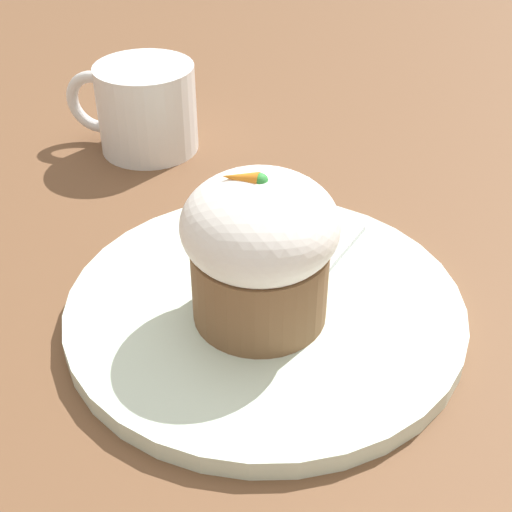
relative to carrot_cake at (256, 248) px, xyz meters
name	(u,v)px	position (x,y,z in m)	size (l,w,h in m)	color
ground_plane	(265,316)	(0.00, -0.01, -0.06)	(4.00, 4.00, 0.00)	brown
dessert_plate	(265,308)	(0.00, -0.01, -0.06)	(0.25, 0.25, 0.01)	silver
carrot_cake	(256,248)	(0.00, 0.00, 0.00)	(0.09, 0.09, 0.10)	brown
spoon	(299,294)	(-0.02, -0.02, -0.05)	(0.06, 0.13, 0.01)	#B7B7BC
coffee_cup	(144,108)	(0.16, -0.21, -0.02)	(0.12, 0.09, 0.08)	white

